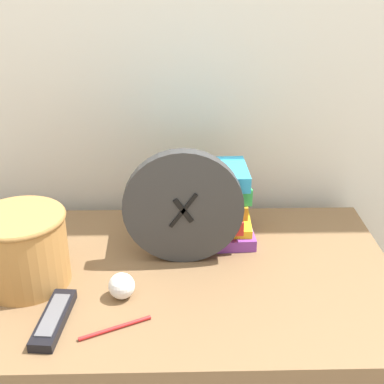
{
  "coord_description": "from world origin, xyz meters",
  "views": [
    {
      "loc": [
        0.08,
        -0.72,
        1.43
      ],
      "look_at": [
        0.1,
        0.42,
        0.89
      ],
      "focal_mm": 50.0,
      "sensor_mm": 36.0,
      "label": 1
    }
  ],
  "objects_px": {
    "tv_remote": "(54,319)",
    "pen": "(115,328)",
    "desk_clock": "(183,208)",
    "crumpled_paper_ball": "(122,286)",
    "book_stack": "(201,203)",
    "basket": "(23,247)"
  },
  "relations": [
    {
      "from": "tv_remote",
      "to": "pen",
      "type": "xyz_separation_m",
      "value": [
        0.12,
        -0.02,
        -0.01
      ]
    },
    {
      "from": "basket",
      "to": "pen",
      "type": "xyz_separation_m",
      "value": [
        0.21,
        -0.17,
        -0.09
      ]
    },
    {
      "from": "desk_clock",
      "to": "crumpled_paper_ball",
      "type": "distance_m",
      "value": 0.23
    },
    {
      "from": "crumpled_paper_ball",
      "to": "pen",
      "type": "bearing_deg",
      "value": -91.91
    },
    {
      "from": "basket",
      "to": "crumpled_paper_ball",
      "type": "relative_size",
      "value": 3.55
    },
    {
      "from": "basket",
      "to": "tv_remote",
      "type": "height_order",
      "value": "basket"
    },
    {
      "from": "basket",
      "to": "crumpled_paper_ball",
      "type": "distance_m",
      "value": 0.23
    },
    {
      "from": "desk_clock",
      "to": "book_stack",
      "type": "xyz_separation_m",
      "value": [
        0.05,
        0.1,
        -0.04
      ]
    },
    {
      "from": "desk_clock",
      "to": "basket",
      "type": "distance_m",
      "value": 0.36
    },
    {
      "from": "crumpled_paper_ball",
      "to": "pen",
      "type": "distance_m",
      "value": 0.11
    },
    {
      "from": "tv_remote",
      "to": "desk_clock",
      "type": "bearing_deg",
      "value": 41.18
    },
    {
      "from": "basket",
      "to": "pen",
      "type": "relative_size",
      "value": 1.45
    },
    {
      "from": "basket",
      "to": "crumpled_paper_ball",
      "type": "bearing_deg",
      "value": -16.17
    },
    {
      "from": "tv_remote",
      "to": "pen",
      "type": "height_order",
      "value": "tv_remote"
    },
    {
      "from": "desk_clock",
      "to": "basket",
      "type": "bearing_deg",
      "value": -166.85
    },
    {
      "from": "crumpled_paper_ball",
      "to": "tv_remote",
      "type": "bearing_deg",
      "value": -146.85
    },
    {
      "from": "desk_clock",
      "to": "pen",
      "type": "xyz_separation_m",
      "value": [
        -0.14,
        -0.25,
        -0.13
      ]
    },
    {
      "from": "tv_remote",
      "to": "crumpled_paper_ball",
      "type": "bearing_deg",
      "value": 33.15
    },
    {
      "from": "tv_remote",
      "to": "pen",
      "type": "relative_size",
      "value": 1.29
    },
    {
      "from": "book_stack",
      "to": "tv_remote",
      "type": "distance_m",
      "value": 0.46
    },
    {
      "from": "book_stack",
      "to": "basket",
      "type": "relative_size",
      "value": 1.34
    },
    {
      "from": "desk_clock",
      "to": "pen",
      "type": "relative_size",
      "value": 2.01
    }
  ]
}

